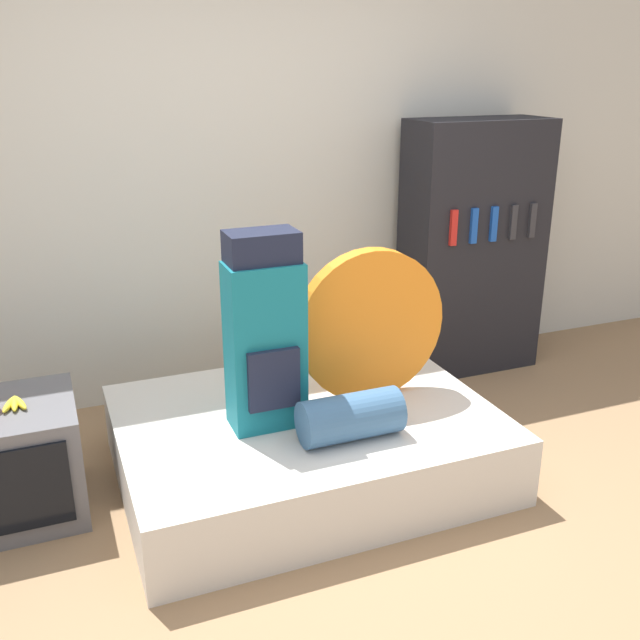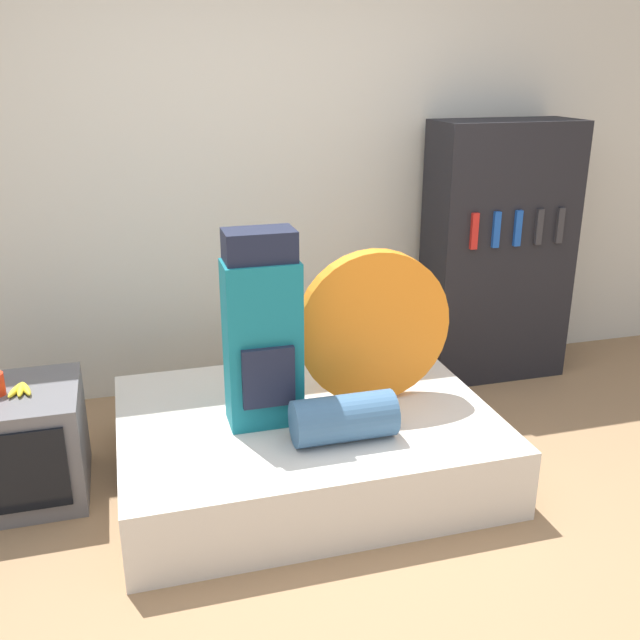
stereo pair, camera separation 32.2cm
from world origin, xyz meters
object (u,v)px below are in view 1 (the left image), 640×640
Objects in this scene: tent_bag at (370,325)px; television at (13,461)px; backpack at (265,335)px; sleeping_roll at (351,417)px; bookshelf at (472,248)px.

television is (-1.64, 0.13, -0.45)m from tent_bag.
television is at bearing 168.87° from backpack.
television is (-1.09, 0.21, -0.50)m from backpack.
television is at bearing 175.48° from tent_bag.
sleeping_roll is at bearing -41.92° from backpack.
sleeping_roll is 1.81m from bookshelf.
backpack reaches higher than sleeping_roll.
backpack is at bearing -151.45° from bookshelf.
backpack is at bearing -11.13° from television.
television is at bearing -166.03° from bookshelf.
sleeping_roll reaches higher than television.
tent_bag is 1.36m from bookshelf.
tent_bag is 0.47× the size of bookshelf.
backpack is at bearing -171.24° from tent_bag.
sleeping_roll is at bearing -139.28° from bookshelf.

